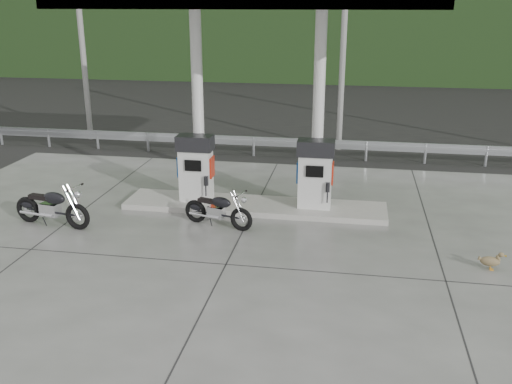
% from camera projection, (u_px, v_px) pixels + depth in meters
% --- Properties ---
extents(ground, '(160.00, 160.00, 0.00)m').
position_uv_depth(ground, '(236.00, 246.00, 13.04)').
color(ground, black).
rests_on(ground, ground).
extents(forecourt_apron, '(18.00, 14.00, 0.02)m').
position_uv_depth(forecourt_apron, '(236.00, 246.00, 13.04)').
color(forecourt_apron, '#63635F').
rests_on(forecourt_apron, ground).
extents(pump_island, '(7.00, 1.40, 0.15)m').
position_uv_depth(pump_island, '(255.00, 206.00, 15.34)').
color(pump_island, gray).
rests_on(pump_island, forecourt_apron).
extents(gas_pump_left, '(0.95, 0.55, 1.80)m').
position_uv_depth(gas_pump_left, '(196.00, 168.00, 15.29)').
color(gas_pump_left, silver).
rests_on(gas_pump_left, pump_island).
extents(gas_pump_right, '(0.95, 0.55, 1.80)m').
position_uv_depth(gas_pump_right, '(315.00, 174.00, 14.78)').
color(gas_pump_right, silver).
rests_on(gas_pump_right, pump_island).
extents(canopy_column_left, '(0.30, 0.30, 5.00)m').
position_uv_depth(canopy_column_left, '(198.00, 106.00, 15.16)').
color(canopy_column_left, white).
rests_on(canopy_column_left, pump_island).
extents(canopy_column_right, '(0.30, 0.30, 5.00)m').
position_uv_depth(canopy_column_right, '(318.00, 110.00, 14.64)').
color(canopy_column_right, white).
rests_on(canopy_column_right, pump_island).
extents(guardrail, '(26.00, 0.16, 1.42)m').
position_uv_depth(guardrail, '(281.00, 138.00, 20.29)').
color(guardrail, '#A2A6AA').
rests_on(guardrail, ground).
extents(road, '(60.00, 7.00, 0.01)m').
position_uv_depth(road, '(292.00, 136.00, 23.78)').
color(road, black).
rests_on(road, ground).
extents(utility_pole_a, '(0.22, 0.22, 8.00)m').
position_uv_depth(utility_pole_a, '(82.00, 37.00, 21.94)').
color(utility_pole_a, gray).
rests_on(utility_pole_a, ground).
extents(utility_pole_b, '(0.22, 0.22, 8.00)m').
position_uv_depth(utility_pole_b, '(344.00, 40.00, 20.32)').
color(utility_pole_b, gray).
rests_on(utility_pole_b, ground).
extents(tree_band, '(80.00, 6.00, 6.00)m').
position_uv_depth(tree_band, '(322.00, 36.00, 40.11)').
color(tree_band, black).
rests_on(tree_band, ground).
extents(forested_hills, '(100.00, 40.00, 140.00)m').
position_uv_depth(forested_hills, '(337.00, 47.00, 69.09)').
color(forested_hills, black).
rests_on(forested_hills, ground).
extents(motorcycle_left, '(2.09, 0.97, 0.95)m').
position_uv_depth(motorcycle_left, '(52.00, 207.00, 14.06)').
color(motorcycle_left, black).
rests_on(motorcycle_left, forecourt_apron).
extents(motorcycle_right, '(1.85, 1.03, 0.83)m').
position_uv_depth(motorcycle_right, '(218.00, 210.00, 14.03)').
color(motorcycle_right, black).
rests_on(motorcycle_right, forecourt_apron).
extents(duck, '(0.50, 0.20, 0.35)m').
position_uv_depth(duck, '(490.00, 262.00, 11.83)').
color(duck, brown).
rests_on(duck, forecourt_apron).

